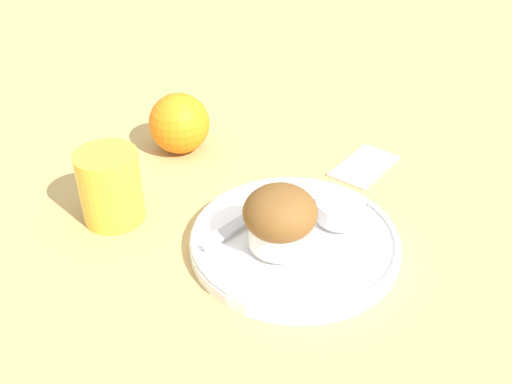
{
  "coord_description": "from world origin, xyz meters",
  "views": [
    {
      "loc": [
        -0.4,
        -0.27,
        0.42
      ],
      "look_at": [
        0.01,
        0.06,
        0.06
      ],
      "focal_mm": 40.0,
      "sensor_mm": 36.0,
      "label": 1
    }
  ],
  "objects_px": {
    "muffin": "(280,218)",
    "juice_glass": "(110,187)",
    "butter_knife": "(258,211)",
    "orange_fruit": "(179,123)"
  },
  "relations": [
    {
      "from": "butter_knife",
      "to": "juice_glass",
      "type": "height_order",
      "value": "juice_glass"
    },
    {
      "from": "butter_knife",
      "to": "juice_glass",
      "type": "bearing_deg",
      "value": 127.28
    },
    {
      "from": "orange_fruit",
      "to": "juice_glass",
      "type": "height_order",
      "value": "juice_glass"
    },
    {
      "from": "muffin",
      "to": "juice_glass",
      "type": "bearing_deg",
      "value": 107.79
    },
    {
      "from": "juice_glass",
      "to": "orange_fruit",
      "type": "bearing_deg",
      "value": 17.09
    },
    {
      "from": "muffin",
      "to": "orange_fruit",
      "type": "bearing_deg",
      "value": 67.89
    },
    {
      "from": "butter_knife",
      "to": "orange_fruit",
      "type": "distance_m",
      "value": 0.21
    },
    {
      "from": "muffin",
      "to": "butter_knife",
      "type": "distance_m",
      "value": 0.07
    },
    {
      "from": "muffin",
      "to": "juice_glass",
      "type": "height_order",
      "value": "same"
    },
    {
      "from": "muffin",
      "to": "juice_glass",
      "type": "relative_size",
      "value": 0.89
    }
  ]
}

